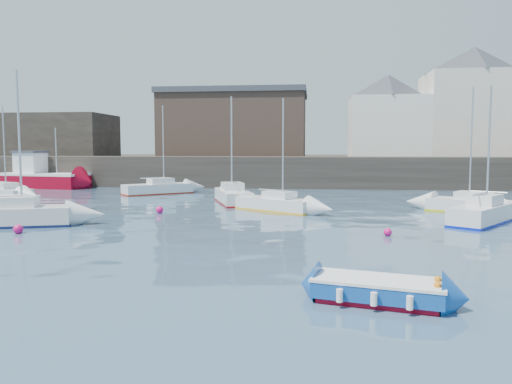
# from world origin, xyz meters

# --- Properties ---
(water) EXTENTS (220.00, 220.00, 0.00)m
(water) POSITION_xyz_m (0.00, 0.00, 0.00)
(water) COLOR #2D4760
(water) RESTS_ON ground
(quay_wall) EXTENTS (90.00, 5.00, 3.00)m
(quay_wall) POSITION_xyz_m (0.00, 35.00, 1.50)
(quay_wall) COLOR #28231E
(quay_wall) RESTS_ON ground
(land_strip) EXTENTS (90.00, 32.00, 2.80)m
(land_strip) POSITION_xyz_m (0.00, 53.00, 1.40)
(land_strip) COLOR #28231E
(land_strip) RESTS_ON ground
(bldg_east_a) EXTENTS (13.36, 13.36, 11.80)m
(bldg_east_a) POSITION_xyz_m (20.00, 42.00, 8.81)
(bldg_east_a) COLOR beige
(bldg_east_a) RESTS_ON land_strip
(bldg_east_d) EXTENTS (11.14, 11.14, 8.95)m
(bldg_east_d) POSITION_xyz_m (11.00, 41.50, 7.36)
(bldg_east_d) COLOR white
(bldg_east_d) RESTS_ON land_strip
(warehouse) EXTENTS (16.40, 10.40, 7.60)m
(warehouse) POSITION_xyz_m (-6.00, 43.00, 6.62)
(warehouse) COLOR #3D2D26
(warehouse) RESTS_ON land_strip
(bldg_west) EXTENTS (14.00, 8.00, 5.00)m
(bldg_west) POSITION_xyz_m (-28.00, 42.00, 5.30)
(bldg_west) COLOR #353028
(bldg_west) RESTS_ON land_strip
(blue_dinghy) EXTENTS (3.44, 2.10, 0.61)m
(blue_dinghy) POSITION_xyz_m (4.67, -2.00, 0.34)
(blue_dinghy) COLOR maroon
(blue_dinghy) RESTS_ON ground
(fishing_boat) EXTENTS (9.13, 4.57, 5.78)m
(fishing_boat) POSITION_xyz_m (-23.53, 31.54, 1.12)
(fishing_boat) COLOR maroon
(fishing_boat) RESTS_ON ground
(sailboat_a) EXTENTS (6.13, 3.60, 7.60)m
(sailboat_a) POSITION_xyz_m (-11.76, 8.39, 0.53)
(sailboat_a) COLOR silver
(sailboat_a) RESTS_ON ground
(sailboat_b) EXTENTS (5.33, 4.37, 6.81)m
(sailboat_b) POSITION_xyz_m (0.80, 15.95, 0.44)
(sailboat_b) COLOR silver
(sailboat_b) RESTS_ON ground
(sailboat_c) EXTENTS (4.56, 5.28, 7.01)m
(sailboat_c) POSITION_xyz_m (11.67, 12.01, 0.54)
(sailboat_c) COLOR silver
(sailboat_c) RESTS_ON ground
(sailboat_d) EXTENTS (5.92, 4.76, 7.46)m
(sailboat_d) POSITION_xyz_m (12.80, 16.29, 0.45)
(sailboat_d) COLOR silver
(sailboat_d) RESTS_ON ground
(sailboat_e) EXTENTS (5.66, 3.73, 6.97)m
(sailboat_e) POSITION_xyz_m (-20.48, 20.89, 0.45)
(sailboat_e) COLOR silver
(sailboat_e) RESTS_ON ground
(sailboat_f) EXTENTS (3.59, 6.00, 7.43)m
(sailboat_f) POSITION_xyz_m (-2.51, 19.78, 0.52)
(sailboat_f) COLOR silver
(sailboat_f) RESTS_ON ground
(sailboat_h) EXTENTS (5.61, 5.09, 7.41)m
(sailboat_h) POSITION_xyz_m (-9.93, 26.12, 0.48)
(sailboat_h) COLOR silver
(sailboat_h) RESTS_ON ground
(buoy_near) EXTENTS (0.43, 0.43, 0.43)m
(buoy_near) POSITION_xyz_m (-10.17, 6.46, 0.00)
(buoy_near) COLOR #DB0F6A
(buoy_near) RESTS_ON ground
(buoy_mid) EXTENTS (0.36, 0.36, 0.36)m
(buoy_mid) POSITION_xyz_m (6.31, 7.76, 0.00)
(buoy_mid) COLOR #DB0F6A
(buoy_mid) RESTS_ON ground
(buoy_far) EXTENTS (0.44, 0.44, 0.44)m
(buoy_far) POSITION_xyz_m (-6.00, 14.07, 0.00)
(buoy_far) COLOR #DB0F6A
(buoy_far) RESTS_ON ground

